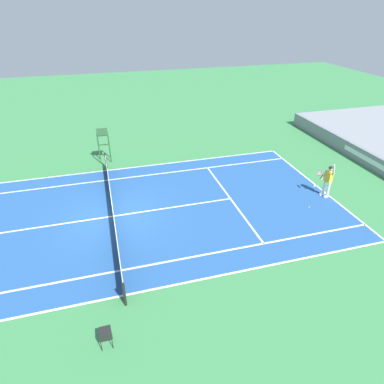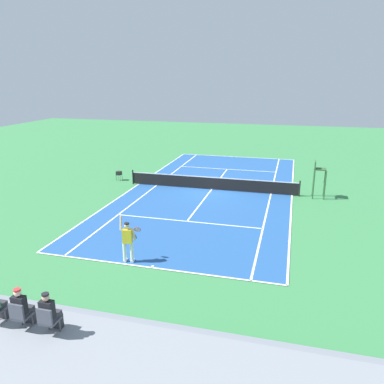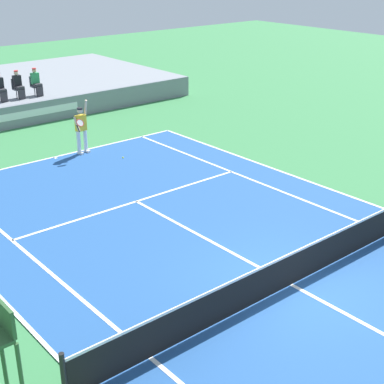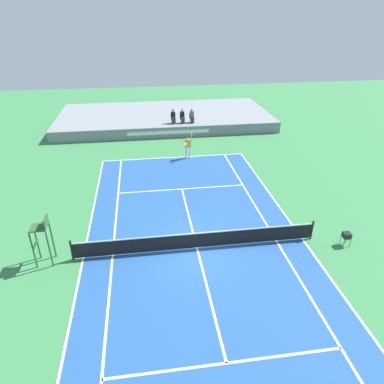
# 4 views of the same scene
# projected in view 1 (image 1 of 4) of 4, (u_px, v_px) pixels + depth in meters

# --- Properties ---
(ground_plane) EXTENTS (80.00, 80.00, 0.00)m
(ground_plane) POSITION_uv_depth(u_px,v_px,m) (114.00, 216.00, 17.07)
(ground_plane) COLOR #387F47
(court) EXTENTS (11.08, 23.88, 0.03)m
(court) POSITION_uv_depth(u_px,v_px,m) (114.00, 216.00, 17.07)
(court) COLOR #235193
(court) RESTS_ON ground
(net) EXTENTS (11.98, 0.10, 1.07)m
(net) POSITION_uv_depth(u_px,v_px,m) (113.00, 208.00, 16.81)
(net) COLOR black
(net) RESTS_ON ground
(tennis_player) EXTENTS (0.75, 0.70, 2.08)m
(tennis_player) POSITION_uv_depth(u_px,v_px,m) (328.00, 180.00, 18.37)
(tennis_player) COLOR white
(tennis_player) RESTS_ON ground
(tennis_ball) EXTENTS (0.07, 0.07, 0.07)m
(tennis_ball) POSITION_uv_depth(u_px,v_px,m) (309.00, 207.00, 17.79)
(tennis_ball) COLOR #D1E533
(tennis_ball) RESTS_ON ground
(umpire_chair) EXTENTS (0.77, 0.77, 2.44)m
(umpire_chair) POSITION_uv_depth(u_px,v_px,m) (103.00, 140.00, 22.19)
(umpire_chair) COLOR #2D562D
(umpire_chair) RESTS_ON ground
(ball_hopper) EXTENTS (0.36, 0.36, 0.70)m
(ball_hopper) POSITION_uv_depth(u_px,v_px,m) (105.00, 333.00, 10.43)
(ball_hopper) COLOR black
(ball_hopper) RESTS_ON ground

